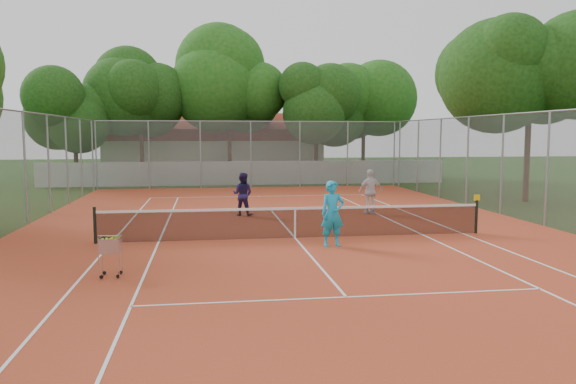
{
  "coord_description": "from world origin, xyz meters",
  "views": [
    {
      "loc": [
        -2.69,
        -16.86,
        3.2
      ],
      "look_at": [
        0.0,
        1.5,
        1.3
      ],
      "focal_mm": 35.0,
      "sensor_mm": 36.0,
      "label": 1
    }
  ],
  "objects": [
    {
      "name": "ball_hopper",
      "position": [
        -4.84,
        -4.09,
        0.51
      ],
      "size": [
        0.49,
        0.49,
        0.98
      ],
      "primitive_type": "cube",
      "rotation": [
        0.0,
        0.0,
        -0.04
      ],
      "color": "#ACABB2",
      "rests_on": "court_pad"
    },
    {
      "name": "player_far_right",
      "position": [
        3.87,
        4.93,
        0.92
      ],
      "size": [
        1.11,
        0.59,
        1.8
      ],
      "primitive_type": "imported",
      "rotation": [
        0.0,
        0.0,
        3.29
      ],
      "color": "silver",
      "rests_on": "court_pad"
    },
    {
      "name": "court_pad",
      "position": [
        0.0,
        0.0,
        0.01
      ],
      "size": [
        18.0,
        34.0,
        0.02
      ],
      "primitive_type": "cube",
      "color": "#B34222",
      "rests_on": "ground"
    },
    {
      "name": "ground",
      "position": [
        0.0,
        0.0,
        0.0
      ],
      "size": [
        120.0,
        120.0,
        0.0
      ],
      "primitive_type": "plane",
      "color": "black",
      "rests_on": "ground"
    },
    {
      "name": "perimeter_fence",
      "position": [
        0.0,
        0.0,
        2.0
      ],
      "size": [
        18.0,
        34.0,
        4.0
      ],
      "primitive_type": "cube",
      "color": "slate",
      "rests_on": "ground"
    },
    {
      "name": "player_far_left",
      "position": [
        -1.28,
        5.1,
        0.87
      ],
      "size": [
        1.01,
        0.91,
        1.7
      ],
      "primitive_type": "imported",
      "rotation": [
        0.0,
        0.0,
        2.75
      ],
      "color": "#1E1745",
      "rests_on": "court_pad"
    },
    {
      "name": "boundary_wall",
      "position": [
        0.0,
        19.0,
        0.75
      ],
      "size": [
        26.0,
        0.3,
        1.5
      ],
      "primitive_type": "cube",
      "color": "silver",
      "rests_on": "ground"
    },
    {
      "name": "clubhouse",
      "position": [
        -2.0,
        29.0,
        2.2
      ],
      "size": [
        16.4,
        9.0,
        4.4
      ],
      "primitive_type": "cube",
      "color": "beige",
      "rests_on": "ground"
    },
    {
      "name": "tropical_trees",
      "position": [
        0.0,
        22.0,
        5.0
      ],
      "size": [
        29.0,
        19.0,
        10.0
      ],
      "primitive_type": "cube",
      "color": "#13380E",
      "rests_on": "ground"
    },
    {
      "name": "player_near",
      "position": [
        0.86,
        -1.38,
        0.96
      ],
      "size": [
        0.72,
        0.51,
        1.88
      ],
      "primitive_type": "imported",
      "rotation": [
        0.0,
        0.0,
        0.09
      ],
      "color": "#189ECD",
      "rests_on": "court_pad"
    },
    {
      "name": "court_lines",
      "position": [
        0.0,
        0.0,
        0.02
      ],
      "size": [
        10.98,
        23.78,
        0.01
      ],
      "primitive_type": "cube",
      "color": "white",
      "rests_on": "court_pad"
    },
    {
      "name": "tennis_net",
      "position": [
        0.0,
        0.0,
        0.51
      ],
      "size": [
        11.88,
        0.1,
        0.98
      ],
      "primitive_type": "cube",
      "color": "black",
      "rests_on": "court_pad"
    }
  ]
}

